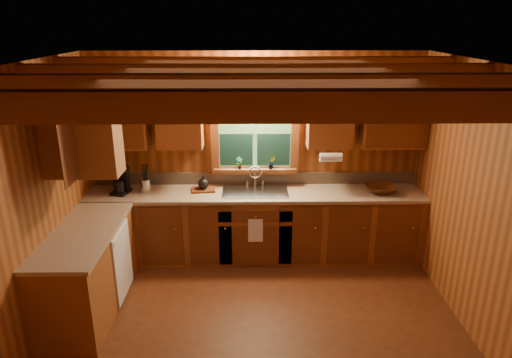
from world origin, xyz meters
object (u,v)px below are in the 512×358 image
Objects in this scene: sink at (255,195)px; coffee_maker at (120,180)px; wicker_basket at (380,189)px; cutting_board at (204,190)px.

sink is 1.69m from coffee_maker.
sink is 1.57m from wicker_basket.
wicker_basket is at bearing -1.45° from sink.
wicker_basket is at bearing -7.92° from cutting_board.
coffee_maker is at bearing 177.13° from cutting_board.
wicker_basket is (2.23, -0.08, 0.03)m from cutting_board.
cutting_board is 2.23m from wicker_basket.
sink reaches higher than cutting_board.
coffee_maker is 0.91× the size of wicker_basket.
cutting_board is at bearing 177.86° from wicker_basket.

